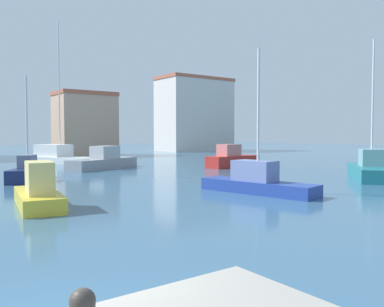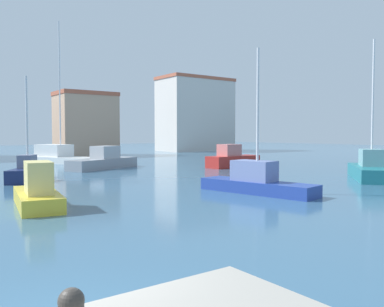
% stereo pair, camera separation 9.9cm
% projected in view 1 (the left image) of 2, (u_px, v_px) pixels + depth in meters
% --- Properties ---
extents(water, '(160.00, 160.00, 0.00)m').
position_uv_depth(water, '(172.00, 171.00, 29.88)').
color(water, '#38607F').
rests_on(water, ground).
extents(sailboat_navy_center_channel, '(3.22, 4.33, 6.12)m').
position_uv_depth(sailboat_navy_center_channel, '(28.00, 171.00, 23.56)').
color(sailboat_navy_center_channel, '#19234C').
rests_on(sailboat_navy_center_channel, water).
extents(motorboat_yellow_near_pier, '(2.07, 4.52, 1.74)m').
position_uv_depth(motorboat_yellow_near_pier, '(39.00, 192.00, 15.01)').
color(motorboat_yellow_near_pier, gold).
rests_on(motorboat_yellow_near_pier, water).
extents(motorboat_grey_far_right, '(6.66, 4.35, 1.79)m').
position_uv_depth(motorboat_grey_far_right, '(104.00, 161.00, 31.89)').
color(motorboat_grey_far_right, gray).
rests_on(motorboat_grey_far_right, water).
extents(sailboat_blue_behind_lamppost, '(2.53, 5.88, 6.68)m').
position_uv_depth(sailboat_blue_behind_lamppost, '(257.00, 181.00, 18.70)').
color(sailboat_blue_behind_lamppost, '#233D93').
rests_on(sailboat_blue_behind_lamppost, water).
extents(sailboat_teal_distant_north, '(5.99, 5.44, 8.42)m').
position_uv_depth(sailboat_teal_distant_north, '(371.00, 169.00, 24.50)').
color(sailboat_teal_distant_north, '#1E707A').
rests_on(sailboat_teal_distant_north, water).
extents(sailboat_white_distant_east, '(5.80, 8.93, 13.31)m').
position_uv_depth(sailboat_white_distant_east, '(58.00, 156.00, 38.26)').
color(sailboat_white_distant_east, white).
rests_on(sailboat_white_distant_east, water).
extents(motorboat_red_outer_mooring, '(4.98, 1.97, 1.90)m').
position_uv_depth(motorboat_red_outer_mooring, '(232.00, 159.00, 33.25)').
color(motorboat_red_outer_mooring, '#B22823').
rests_on(motorboat_red_outer_mooring, water).
extents(yacht_club, '(7.15, 5.11, 8.03)m').
position_uv_depth(yacht_club, '(85.00, 124.00, 51.01)').
color(yacht_club, tan).
rests_on(yacht_club, ground).
extents(warehouse_block, '(11.91, 6.61, 11.88)m').
position_uv_depth(warehouse_block, '(195.00, 114.00, 65.90)').
color(warehouse_block, beige).
rests_on(warehouse_block, ground).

